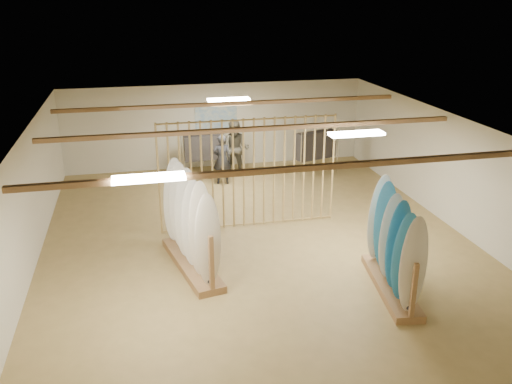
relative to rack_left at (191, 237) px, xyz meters
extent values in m
plane|color=tan|center=(1.68, 1.12, -0.73)|extent=(12.00, 12.00, 0.00)
plane|color=gray|center=(1.68, 1.12, 2.07)|extent=(12.00, 12.00, 0.00)
plane|color=silver|center=(1.68, 7.12, 0.67)|extent=(12.00, 0.00, 12.00)
plane|color=silver|center=(1.68, -4.88, 0.67)|extent=(12.00, 0.00, 12.00)
plane|color=silver|center=(-3.32, 1.12, 0.67)|extent=(0.00, 12.00, 12.00)
plane|color=silver|center=(6.68, 1.12, 0.67)|extent=(0.00, 12.00, 12.00)
cube|color=#9B7146|center=(1.68, 1.12, 1.99)|extent=(9.50, 6.12, 0.10)
cube|color=white|center=(1.68, 1.12, 2.01)|extent=(1.20, 0.35, 0.06)
cylinder|color=tan|center=(-0.52, 1.92, 0.67)|extent=(0.05, 0.05, 2.78)
cylinder|color=tan|center=(-0.26, 1.92, 0.67)|extent=(0.05, 0.05, 2.78)
cylinder|color=tan|center=(0.00, 1.92, 0.67)|extent=(0.05, 0.05, 2.78)
cylinder|color=tan|center=(0.26, 1.92, 0.67)|extent=(0.05, 0.05, 2.78)
cylinder|color=tan|center=(0.52, 1.92, 0.67)|extent=(0.05, 0.05, 2.78)
cylinder|color=tan|center=(0.78, 1.92, 0.67)|extent=(0.05, 0.05, 2.78)
cylinder|color=tan|center=(1.03, 1.92, 0.67)|extent=(0.05, 0.05, 2.78)
cylinder|color=tan|center=(1.29, 1.92, 0.67)|extent=(0.05, 0.05, 2.78)
cylinder|color=tan|center=(1.55, 1.92, 0.67)|extent=(0.05, 0.05, 2.78)
cylinder|color=tan|center=(1.81, 1.92, 0.67)|extent=(0.05, 0.05, 2.78)
cylinder|color=tan|center=(2.07, 1.92, 0.67)|extent=(0.05, 0.05, 2.78)
cylinder|color=tan|center=(2.33, 1.92, 0.67)|extent=(0.05, 0.05, 2.78)
cylinder|color=tan|center=(2.59, 1.92, 0.67)|extent=(0.05, 0.05, 2.78)
cylinder|color=tan|center=(2.85, 1.92, 0.67)|extent=(0.05, 0.05, 2.78)
cylinder|color=tan|center=(3.11, 1.92, 0.67)|extent=(0.05, 0.05, 2.78)
cylinder|color=tan|center=(3.36, 1.92, 0.67)|extent=(0.05, 0.05, 2.78)
cylinder|color=tan|center=(3.62, 1.92, 0.67)|extent=(0.05, 0.05, 2.78)
cylinder|color=tan|center=(3.88, 1.92, 0.67)|extent=(0.05, 0.05, 2.78)
cube|color=#3678BE|center=(1.68, 7.10, 0.87)|extent=(1.40, 0.03, 0.90)
cube|color=#9B7146|center=(0.00, 0.00, -0.65)|extent=(1.11, 2.72, 0.16)
cylinder|color=black|center=(0.00, 0.00, 0.34)|extent=(0.54, 2.56, 0.01)
ellipsoid|color=silver|center=(0.23, -1.11, 0.42)|extent=(0.52, 0.17, 1.98)
ellipsoid|color=silver|center=(0.14, -0.66, 0.42)|extent=(0.52, 0.17, 1.98)
ellipsoid|color=white|center=(0.05, -0.22, 0.42)|extent=(0.52, 0.17, 1.98)
ellipsoid|color=white|center=(-0.05, 0.22, 0.42)|extent=(0.52, 0.17, 1.98)
ellipsoid|color=white|center=(-0.14, 0.66, 0.42)|extent=(0.52, 0.17, 1.98)
ellipsoid|color=white|center=(-0.23, 1.11, 0.42)|extent=(0.52, 0.17, 1.98)
cube|color=#9B7146|center=(3.79, -1.81, -0.66)|extent=(0.94, 2.55, 0.15)
cylinder|color=black|center=(3.79, -1.81, 0.27)|extent=(0.39, 2.42, 0.01)
ellipsoid|color=silver|center=(3.62, -2.84, 0.35)|extent=(0.49, 0.14, 1.86)
ellipsoid|color=#2D8CD1|center=(3.69, -2.43, 0.35)|extent=(0.49, 0.14, 1.86)
ellipsoid|color=#2D8CD1|center=(3.75, -2.02, 0.35)|extent=(0.49, 0.14, 1.86)
ellipsoid|color=white|center=(3.82, -1.60, 0.35)|extent=(0.49, 0.14, 1.86)
ellipsoid|color=#2D8CD1|center=(3.88, -1.19, 0.35)|extent=(0.49, 0.14, 1.86)
ellipsoid|color=silver|center=(3.95, -0.77, 0.35)|extent=(0.49, 0.14, 1.86)
cylinder|color=silver|center=(1.09, 6.23, 0.63)|extent=(1.32, 0.15, 0.03)
cube|color=black|center=(1.09, 6.23, 0.19)|extent=(1.25, 0.44, 0.80)
cylinder|color=silver|center=(1.09, 6.23, -0.03)|extent=(0.03, 0.03, 1.42)
cylinder|color=silver|center=(4.64, 5.41, 0.76)|extent=(1.38, 0.46, 0.03)
cube|color=black|center=(4.64, 5.41, 0.27)|extent=(1.38, 0.74, 0.87)
cylinder|color=silver|center=(4.64, 5.41, 0.04)|extent=(0.03, 0.03, 1.54)
imported|color=#23252A|center=(1.56, 5.27, 0.15)|extent=(0.70, 0.53, 1.76)
imported|color=#3B382D|center=(2.11, 5.89, 0.30)|extent=(1.23, 1.13, 2.07)
camera|label=1|loc=(-0.97, -10.50, 4.90)|focal=38.00mm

